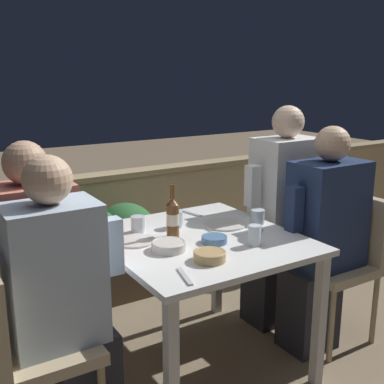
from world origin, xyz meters
The scene contains 26 objects.
ground_plane centered at (0.00, 0.00, 0.00)m, with size 16.00×16.00×0.00m, color #847056.
parapet_wall centered at (0.00, 1.52, 0.39)m, with size 9.00×0.18×0.77m.
dining_table centered at (0.00, 0.00, 0.64)m, with size 0.93×0.98×0.72m.
planter_hedge centered at (-0.20, 1.03, 0.36)m, with size 0.91×0.47×0.65m.
chair_left_near centered at (-0.93, -0.15, 0.53)m, with size 0.42×0.41×0.85m.
person_blue_shirt centered at (-0.74, -0.15, 0.63)m, with size 0.47×0.26×1.24m.
chair_left_far centered at (-0.94, 0.17, 0.53)m, with size 0.42×0.41×0.85m.
person_coral_top centered at (-0.75, 0.17, 0.63)m, with size 0.47×0.26×1.25m.
chair_right_near centered at (0.88, -0.17, 0.53)m, with size 0.42×0.41×0.85m.
person_navy_jumper centered at (0.69, -0.17, 0.63)m, with size 0.49×0.26×1.26m.
chair_right_far centered at (0.88, 0.18, 0.53)m, with size 0.42×0.41×0.85m.
person_white_polo centered at (0.69, 0.18, 0.68)m, with size 0.47×0.26×1.35m.
beer_bottle centered at (-0.11, 0.08, 0.83)m, with size 0.06×0.06×0.27m.
plate_0 centered at (0.23, 0.09, 0.73)m, with size 0.23×0.23×0.01m.
plate_1 centered at (-0.30, 0.11, 0.73)m, with size 0.20×0.20×0.01m.
bowl_0 centered at (-0.22, -0.07, 0.75)m, with size 0.16×0.16×0.04m.
bowl_1 centered at (-0.13, -0.28, 0.75)m, with size 0.14×0.14×0.04m.
bowl_2 centered at (0.02, -0.10, 0.74)m, with size 0.13×0.13×0.03m.
glass_cup_0 centered at (0.39, 0.02, 0.76)m, with size 0.08×0.08×0.08m.
glass_cup_1 centered at (-0.02, 0.21, 0.77)m, with size 0.07×0.07×0.09m.
glass_cup_2 centered at (0.16, -0.23, 0.77)m, with size 0.06×0.06×0.10m.
glass_cup_3 centered at (-0.23, 0.24, 0.77)m, with size 0.07×0.07×0.08m.
fork_0 centered at (-0.31, -0.37, 0.73)m, with size 0.06×0.17×0.01m.
fork_1 centered at (0.28, -0.13, 0.73)m, with size 0.14×0.13×0.01m.
fork_2 centered at (0.18, 0.37, 0.73)m, with size 0.06×0.17×0.01m.
potted_plant centered at (1.27, 0.82, 0.44)m, with size 0.39×0.39×0.72m.
Camera 1 is at (-1.24, -1.93, 1.54)m, focal length 45.00 mm.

